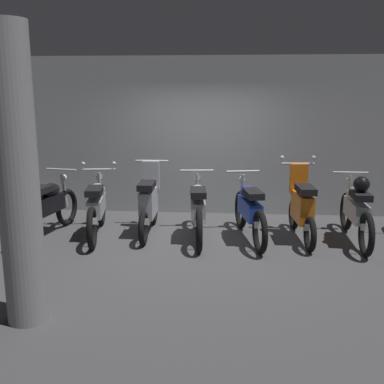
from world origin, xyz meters
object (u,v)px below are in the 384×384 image
object	(u,v)px
motorbike_slot_1	(97,206)
motorbike_slot_3	(198,208)
motorbike_slot_0	(46,206)
support_pillar	(17,179)
motorbike_slot_2	(149,203)
motorbike_slot_6	(356,209)
motorbike_slot_4	(249,209)
motorbike_slot_5	(302,207)

from	to	relation	value
motorbike_slot_1	motorbike_slot_3	size ratio (longest dim) A/B	0.99
motorbike_slot_0	support_pillar	xyz separation A→B (m)	(0.90, -2.80, 1.00)
motorbike_slot_1	support_pillar	bearing A→B (deg)	-88.31
motorbike_slot_2	motorbike_slot_6	bearing A→B (deg)	-3.23
motorbike_slot_6	motorbike_slot_2	bearing A→B (deg)	176.77
motorbike_slot_6	motorbike_slot_3	bearing A→B (deg)	179.80
motorbike_slot_0	motorbike_slot_4	distance (m)	3.29
motorbike_slot_0	support_pillar	bearing A→B (deg)	-72.17
motorbike_slot_1	support_pillar	size ratio (longest dim) A/B	0.65
motorbike_slot_4	motorbike_slot_6	bearing A→B (deg)	0.10
motorbike_slot_2	motorbike_slot_6	size ratio (longest dim) A/B	0.86
motorbike_slot_0	motorbike_slot_2	xyz separation A→B (m)	(1.64, 0.26, 0.03)
motorbike_slot_4	motorbike_slot_3	bearing A→B (deg)	179.18
motorbike_slot_1	motorbike_slot_4	world-z (taller)	motorbike_slot_1
motorbike_slot_1	motorbike_slot_2	xyz separation A→B (m)	(0.83, 0.19, 0.03)
motorbike_slot_4	support_pillar	distance (m)	3.87
motorbike_slot_4	motorbike_slot_2	bearing A→B (deg)	173.45
motorbike_slot_0	motorbike_slot_5	distance (m)	4.12
motorbike_slot_0	motorbike_slot_6	distance (m)	4.95
motorbike_slot_1	motorbike_slot_6	bearing A→B (deg)	0.04
motorbike_slot_5	motorbike_slot_2	bearing A→B (deg)	177.59
motorbike_slot_1	motorbike_slot_6	distance (m)	4.13
support_pillar	motorbike_slot_6	bearing A→B (deg)	35.37
motorbike_slot_0	motorbike_slot_4	size ratio (longest dim) A/B	1.00
motorbike_slot_3	support_pillar	distance (m)	3.43
motorbike_slot_1	motorbike_slot_4	bearing A→B (deg)	-0.00
motorbike_slot_3	motorbike_slot_2	bearing A→B (deg)	167.84
motorbike_slot_4	motorbike_slot_5	world-z (taller)	motorbike_slot_5
motorbike_slot_3	motorbike_slot_4	size ratio (longest dim) A/B	1.01
support_pillar	motorbike_slot_1	bearing A→B (deg)	91.69
motorbike_slot_0	support_pillar	size ratio (longest dim) A/B	0.65
motorbike_slot_0	motorbike_slot_5	size ratio (longest dim) A/B	1.15
motorbike_slot_5	support_pillar	world-z (taller)	support_pillar
motorbike_slot_1	motorbike_slot_3	xyz separation A→B (m)	(1.65, 0.01, -0.00)
motorbike_slot_0	motorbike_slot_4	xyz separation A→B (m)	(3.29, 0.07, 0.00)
motorbike_slot_1	support_pillar	distance (m)	3.04
motorbike_slot_2	motorbike_slot_4	size ratio (longest dim) A/B	0.87
motorbike_slot_0	motorbike_slot_1	distance (m)	0.82
motorbike_slot_0	motorbike_slot_2	world-z (taller)	motorbike_slot_2
motorbike_slot_5	motorbike_slot_6	xyz separation A→B (m)	(0.83, -0.08, -0.00)
motorbike_slot_1	motorbike_slot_2	distance (m)	0.85
motorbike_slot_2	motorbike_slot_3	xyz separation A→B (m)	(0.82, -0.18, -0.03)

